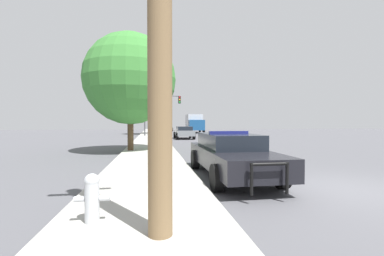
{
  "coord_description": "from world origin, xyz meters",
  "views": [
    {
      "loc": [
        -4.94,
        -6.0,
        1.75
      ],
      "look_at": [
        -1.59,
        15.73,
        1.24
      ],
      "focal_mm": 24.0,
      "sensor_mm": 36.0,
      "label": 1
    }
  ],
  "objects_px": {
    "traffic_light": "(160,106)",
    "tree_sidewalk_far": "(150,95)",
    "police_car": "(230,153)",
    "car_background_midblock": "(184,132)",
    "car_background_distant": "(168,127)",
    "tree_sidewalk_near": "(130,79)",
    "fire_hydrant": "(92,196)",
    "box_truck": "(194,123)"
  },
  "relations": [
    {
      "from": "fire_hydrant",
      "to": "tree_sidewalk_near",
      "type": "xyz_separation_m",
      "value": [
        -0.29,
        10.82,
        3.67
      ]
    },
    {
      "from": "police_car",
      "to": "tree_sidewalk_near",
      "type": "height_order",
      "value": "tree_sidewalk_near"
    },
    {
      "from": "tree_sidewalk_near",
      "to": "tree_sidewalk_far",
      "type": "bearing_deg",
      "value": 87.56
    },
    {
      "from": "car_background_midblock",
      "to": "traffic_light",
      "type": "bearing_deg",
      "value": 117.7
    },
    {
      "from": "police_car",
      "to": "car_background_midblock",
      "type": "bearing_deg",
      "value": -92.63
    },
    {
      "from": "fire_hydrant",
      "to": "car_background_distant",
      "type": "distance_m",
      "value": 46.19
    },
    {
      "from": "fire_hydrant",
      "to": "car_background_midblock",
      "type": "relative_size",
      "value": 0.2
    },
    {
      "from": "car_background_midblock",
      "to": "tree_sidewalk_far",
      "type": "relative_size",
      "value": 0.51
    },
    {
      "from": "car_background_midblock",
      "to": "box_truck",
      "type": "relative_size",
      "value": 0.6
    },
    {
      "from": "traffic_light",
      "to": "tree_sidewalk_far",
      "type": "distance_m",
      "value": 5.53
    },
    {
      "from": "traffic_light",
      "to": "tree_sidewalk_near",
      "type": "bearing_deg",
      "value": -97.59
    },
    {
      "from": "police_car",
      "to": "car_background_distant",
      "type": "distance_m",
      "value": 42.4
    },
    {
      "from": "car_background_midblock",
      "to": "tree_sidewalk_far",
      "type": "height_order",
      "value": "tree_sidewalk_far"
    },
    {
      "from": "traffic_light",
      "to": "tree_sidewalk_near",
      "type": "height_order",
      "value": "tree_sidewalk_near"
    },
    {
      "from": "police_car",
      "to": "car_background_distant",
      "type": "bearing_deg",
      "value": -90.91
    },
    {
      "from": "traffic_light",
      "to": "box_truck",
      "type": "relative_size",
      "value": 0.75
    },
    {
      "from": "police_car",
      "to": "traffic_light",
      "type": "bearing_deg",
      "value": -86.27
    },
    {
      "from": "car_background_midblock",
      "to": "fire_hydrant",
      "type": "bearing_deg",
      "value": -101.32
    },
    {
      "from": "fire_hydrant",
      "to": "traffic_light",
      "type": "distance_m",
      "value": 27.08
    },
    {
      "from": "box_truck",
      "to": "police_car",
      "type": "bearing_deg",
      "value": 84.23
    },
    {
      "from": "tree_sidewalk_near",
      "to": "car_background_midblock",
      "type": "bearing_deg",
      "value": 68.66
    },
    {
      "from": "traffic_light",
      "to": "car_background_midblock",
      "type": "height_order",
      "value": "traffic_light"
    },
    {
      "from": "box_truck",
      "to": "tree_sidewalk_near",
      "type": "height_order",
      "value": "tree_sidewalk_near"
    },
    {
      "from": "traffic_light",
      "to": "tree_sidewalk_far",
      "type": "height_order",
      "value": "tree_sidewalk_far"
    },
    {
      "from": "fire_hydrant",
      "to": "box_truck",
      "type": "distance_m",
      "value": 38.38
    },
    {
      "from": "box_truck",
      "to": "tree_sidewalk_far",
      "type": "height_order",
      "value": "tree_sidewalk_far"
    },
    {
      "from": "tree_sidewalk_near",
      "to": "police_car",
      "type": "bearing_deg",
      "value": -62.59
    },
    {
      "from": "car_background_distant",
      "to": "car_background_midblock",
      "type": "height_order",
      "value": "car_background_distant"
    },
    {
      "from": "fire_hydrant",
      "to": "tree_sidewalk_far",
      "type": "distance_m",
      "value": 32.28
    },
    {
      "from": "box_truck",
      "to": "fire_hydrant",
      "type": "bearing_deg",
      "value": 79.82
    },
    {
      "from": "car_background_midblock",
      "to": "tree_sidewalk_near",
      "type": "relative_size",
      "value": 0.59
    },
    {
      "from": "tree_sidewalk_far",
      "to": "traffic_light",
      "type": "bearing_deg",
      "value": -76.25
    },
    {
      "from": "box_truck",
      "to": "tree_sidewalk_near",
      "type": "bearing_deg",
      "value": 74.72
    },
    {
      "from": "car_background_midblock",
      "to": "tree_sidewalk_far",
      "type": "bearing_deg",
      "value": 110.31
    },
    {
      "from": "tree_sidewalk_far",
      "to": "fire_hydrant",
      "type": "bearing_deg",
      "value": -91.1
    },
    {
      "from": "car_background_distant",
      "to": "tree_sidewalk_far",
      "type": "distance_m",
      "value": 15.3
    },
    {
      "from": "car_background_distant",
      "to": "box_truck",
      "type": "xyz_separation_m",
      "value": [
        3.85,
        -8.46,
        0.86
      ]
    },
    {
      "from": "box_truck",
      "to": "tree_sidewalk_far",
      "type": "relative_size",
      "value": 0.84
    },
    {
      "from": "tree_sidewalk_near",
      "to": "car_background_distant",
      "type": "bearing_deg",
      "value": 83.11
    },
    {
      "from": "police_car",
      "to": "traffic_light",
      "type": "relative_size",
      "value": 1.08
    },
    {
      "from": "car_background_distant",
      "to": "tree_sidewalk_near",
      "type": "height_order",
      "value": "tree_sidewalk_near"
    },
    {
      "from": "car_background_distant",
      "to": "car_background_midblock",
      "type": "relative_size",
      "value": 1.11
    }
  ]
}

